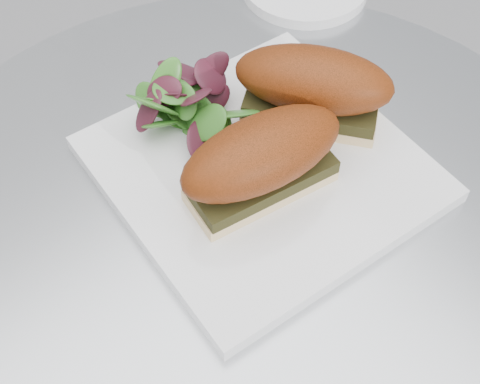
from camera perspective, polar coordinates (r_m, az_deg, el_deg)
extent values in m
cylinder|color=#AEB2B6|center=(0.60, 0.88, -4.33)|extent=(0.70, 0.70, 0.02)
cube|color=white|center=(0.63, 1.83, 1.99)|extent=(0.29, 0.29, 0.02)
cube|color=beige|center=(0.60, 1.78, 0.60)|extent=(0.14, 0.07, 0.01)
cube|color=black|center=(0.59, 1.82, 1.41)|extent=(0.14, 0.08, 0.01)
ellipsoid|color=maroon|center=(0.56, 1.90, 3.37)|extent=(0.16, 0.09, 0.06)
cube|color=beige|center=(0.66, 5.98, 6.70)|extent=(0.12, 0.13, 0.01)
cube|color=black|center=(0.65, 6.08, 7.52)|extent=(0.12, 0.13, 0.01)
ellipsoid|color=maroon|center=(0.63, 6.32, 9.50)|extent=(0.14, 0.16, 0.06)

